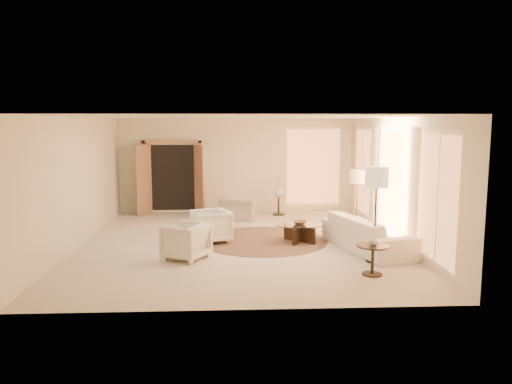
{
  "coord_description": "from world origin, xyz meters",
  "views": [
    {
      "loc": [
        -0.16,
        -10.9,
        2.69
      ],
      "look_at": [
        0.4,
        0.4,
        1.1
      ],
      "focal_mm": 35.0,
      "sensor_mm": 36.0,
      "label": 1
    }
  ],
  "objects_px": {
    "armchair_right": "(186,239)",
    "end_vase": "(373,241)",
    "sofa": "(368,234)",
    "end_table": "(373,255)",
    "armchair_left": "(211,225)",
    "coffee_table": "(299,231)",
    "bowl": "(300,223)",
    "accent_chair": "(238,205)",
    "side_table": "(279,203)",
    "side_vase": "(279,192)",
    "floor_lamp_near": "(357,180)",
    "floor_lamp_far": "(377,182)"
  },
  "relations": [
    {
      "from": "sofa",
      "to": "side_table",
      "type": "xyz_separation_m",
      "value": [
        -1.5,
        4.14,
        -0.02
      ]
    },
    {
      "from": "side_table",
      "to": "side_vase",
      "type": "height_order",
      "value": "side_vase"
    },
    {
      "from": "accent_chair",
      "to": "bowl",
      "type": "distance_m",
      "value": 2.98
    },
    {
      "from": "end_table",
      "to": "side_vase",
      "type": "relative_size",
      "value": 2.18
    },
    {
      "from": "sofa",
      "to": "accent_chair",
      "type": "distance_m",
      "value": 4.37
    },
    {
      "from": "floor_lamp_near",
      "to": "bowl",
      "type": "height_order",
      "value": "floor_lamp_near"
    },
    {
      "from": "floor_lamp_far",
      "to": "end_vase",
      "type": "distance_m",
      "value": 1.28
    },
    {
      "from": "sofa",
      "to": "floor_lamp_far",
      "type": "height_order",
      "value": "floor_lamp_far"
    },
    {
      "from": "floor_lamp_near",
      "to": "armchair_right",
      "type": "bearing_deg",
      "value": -150.72
    },
    {
      "from": "coffee_table",
      "to": "side_vase",
      "type": "distance_m",
      "value": 3.39
    },
    {
      "from": "armchair_right",
      "to": "end_table",
      "type": "height_order",
      "value": "armchair_right"
    },
    {
      "from": "side_vase",
      "to": "floor_lamp_near",
      "type": "bearing_deg",
      "value": -54.87
    },
    {
      "from": "end_vase",
      "to": "accent_chair",
      "type": "bearing_deg",
      "value": 114.21
    },
    {
      "from": "sofa",
      "to": "floor_lamp_near",
      "type": "bearing_deg",
      "value": -21.93
    },
    {
      "from": "side_table",
      "to": "end_vase",
      "type": "xyz_separation_m",
      "value": [
        1.11,
        -5.85,
        0.29
      ]
    },
    {
      "from": "sofa",
      "to": "armchair_right",
      "type": "distance_m",
      "value": 3.82
    },
    {
      "from": "side_table",
      "to": "end_vase",
      "type": "distance_m",
      "value": 5.96
    },
    {
      "from": "armchair_left",
      "to": "bowl",
      "type": "xyz_separation_m",
      "value": [
        2.0,
        -0.1,
        0.05
      ]
    },
    {
      "from": "armchair_left",
      "to": "side_table",
      "type": "relative_size",
      "value": 1.46
    },
    {
      "from": "sofa",
      "to": "side_table",
      "type": "distance_m",
      "value": 4.4
    },
    {
      "from": "floor_lamp_far",
      "to": "bowl",
      "type": "height_order",
      "value": "floor_lamp_far"
    },
    {
      "from": "end_table",
      "to": "coffee_table",
      "type": "bearing_deg",
      "value": 111.05
    },
    {
      "from": "accent_chair",
      "to": "end_table",
      "type": "height_order",
      "value": "accent_chair"
    },
    {
      "from": "armchair_right",
      "to": "armchair_left",
      "type": "bearing_deg",
      "value": -167.95
    },
    {
      "from": "floor_lamp_near",
      "to": "side_vase",
      "type": "height_order",
      "value": "floor_lamp_near"
    },
    {
      "from": "coffee_table",
      "to": "bowl",
      "type": "distance_m",
      "value": 0.19
    },
    {
      "from": "armchair_right",
      "to": "end_table",
      "type": "relative_size",
      "value": 1.37
    },
    {
      "from": "end_table",
      "to": "armchair_right",
      "type": "bearing_deg",
      "value": 160.23
    },
    {
      "from": "end_table",
      "to": "floor_lamp_far",
      "type": "distance_m",
      "value": 1.48
    },
    {
      "from": "end_vase",
      "to": "floor_lamp_near",
      "type": "bearing_deg",
      "value": 80.51
    },
    {
      "from": "armchair_left",
      "to": "coffee_table",
      "type": "bearing_deg",
      "value": 67.03
    },
    {
      "from": "sofa",
      "to": "armchair_left",
      "type": "distance_m",
      "value": 3.46
    },
    {
      "from": "end_table",
      "to": "sofa",
      "type": "bearing_deg",
      "value": 77.24
    },
    {
      "from": "end_table",
      "to": "side_vase",
      "type": "xyz_separation_m",
      "value": [
        -1.11,
        5.85,
        0.31
      ]
    },
    {
      "from": "accent_chair",
      "to": "end_table",
      "type": "distance_m",
      "value": 5.64
    },
    {
      "from": "side_table",
      "to": "sofa",
      "type": "bearing_deg",
      "value": -70.05
    },
    {
      "from": "accent_chair",
      "to": "end_vase",
      "type": "xyz_separation_m",
      "value": [
        2.31,
        -5.15,
        0.21
      ]
    },
    {
      "from": "armchair_right",
      "to": "end_vase",
      "type": "height_order",
      "value": "armchair_right"
    },
    {
      "from": "armchair_right",
      "to": "end_vase",
      "type": "relative_size",
      "value": 4.54
    },
    {
      "from": "accent_chair",
      "to": "side_vase",
      "type": "height_order",
      "value": "accent_chair"
    },
    {
      "from": "accent_chair",
      "to": "bowl",
      "type": "height_order",
      "value": "accent_chair"
    },
    {
      "from": "floor_lamp_near",
      "to": "coffee_table",
      "type": "bearing_deg",
      "value": -148.18
    },
    {
      "from": "accent_chair",
      "to": "sofa",
      "type": "bearing_deg",
      "value": 138.13
    },
    {
      "from": "sofa",
      "to": "side_table",
      "type": "height_order",
      "value": "sofa"
    },
    {
      "from": "accent_chair",
      "to": "end_vase",
      "type": "relative_size",
      "value": 5.52
    },
    {
      "from": "coffee_table",
      "to": "bowl",
      "type": "relative_size",
      "value": 4.26
    },
    {
      "from": "floor_lamp_near",
      "to": "bowl",
      "type": "distance_m",
      "value": 2.0
    },
    {
      "from": "armchair_right",
      "to": "side_vase",
      "type": "height_order",
      "value": "side_vase"
    },
    {
      "from": "armchair_left",
      "to": "armchair_right",
      "type": "distance_m",
      "value": 1.44
    },
    {
      "from": "side_table",
      "to": "side_vase",
      "type": "xyz_separation_m",
      "value": [
        -0.0,
        0.0,
        0.35
      ]
    }
  ]
}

